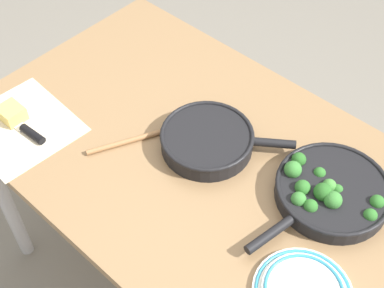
# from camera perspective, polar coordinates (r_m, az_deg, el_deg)

# --- Properties ---
(ground_plane) EXTENTS (14.00, 14.00, 0.00)m
(ground_plane) POSITION_cam_1_polar(r_m,az_deg,el_deg) (2.12, -0.00, -14.15)
(ground_plane) COLOR slate
(dining_table_red) EXTENTS (1.26, 0.82, 0.77)m
(dining_table_red) POSITION_cam_1_polar(r_m,az_deg,el_deg) (1.54, -0.00, -2.65)
(dining_table_red) COLOR olive
(dining_table_red) RESTS_ON ground_plane
(skillet_broccoli) EXTENTS (0.29, 0.43, 0.08)m
(skillet_broccoli) POSITION_cam_1_polar(r_m,az_deg,el_deg) (1.40, 14.50, -4.87)
(skillet_broccoli) COLOR black
(skillet_broccoli) RESTS_ON dining_table_red
(skillet_eggs) EXTENTS (0.33, 0.28, 0.05)m
(skillet_eggs) POSITION_cam_1_polar(r_m,az_deg,el_deg) (1.46, 1.70, 0.44)
(skillet_eggs) COLOR black
(skillet_eggs) RESTS_ON dining_table_red
(wooden_spoon) EXTENTS (0.18, 0.32, 0.02)m
(wooden_spoon) POSITION_cam_1_polar(r_m,az_deg,el_deg) (1.51, -3.47, 1.28)
(wooden_spoon) COLOR #996B42
(wooden_spoon) RESTS_ON dining_table_red
(parchment_sheet) EXTENTS (0.32, 0.30, 0.00)m
(parchment_sheet) POSITION_cam_1_polar(r_m,az_deg,el_deg) (1.61, -17.87, 1.81)
(parchment_sheet) COLOR beige
(parchment_sheet) RESTS_ON dining_table_red
(grater_knife) EXTENTS (0.23, 0.04, 0.02)m
(grater_knife) POSITION_cam_1_polar(r_m,az_deg,el_deg) (1.59, -17.47, 1.57)
(grater_knife) COLOR silver
(grater_knife) RESTS_ON dining_table_red
(cheese_block) EXTENTS (0.07, 0.06, 0.04)m
(cheese_block) POSITION_cam_1_polar(r_m,az_deg,el_deg) (1.62, -18.67, 3.10)
(cheese_block) COLOR #E0C15B
(cheese_block) RESTS_ON dining_table_red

